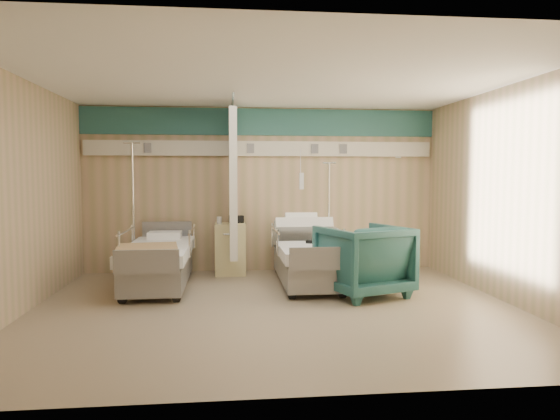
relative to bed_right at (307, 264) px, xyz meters
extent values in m
cube|color=gray|center=(-0.60, -1.30, -0.32)|extent=(6.00, 5.00, 0.00)
cube|color=tan|center=(-0.60, 1.20, 1.08)|extent=(6.00, 0.04, 2.80)
cube|color=tan|center=(-0.60, -3.80, 1.08)|extent=(6.00, 0.04, 2.80)
cube|color=tan|center=(-3.60, -1.30, 1.08)|extent=(0.04, 5.00, 2.80)
cube|color=tan|center=(2.40, -1.30, 1.08)|extent=(0.04, 5.00, 2.80)
cube|color=white|center=(-0.60, -1.30, 2.48)|extent=(6.00, 5.00, 0.04)
cube|color=#2A6362|center=(-0.60, 1.18, 2.23)|extent=(6.00, 0.04, 0.45)
cube|color=beige|center=(-0.60, 1.15, 1.79)|extent=(5.88, 0.08, 0.25)
cylinder|color=silver|center=(-1.10, 0.30, 2.44)|extent=(0.03, 1.80, 0.03)
cube|color=silver|center=(-1.10, 0.65, 1.19)|extent=(0.12, 0.90, 2.35)
cube|color=beige|center=(-1.15, 0.90, 0.11)|extent=(0.50, 0.48, 0.85)
imported|color=#20504E|center=(0.66, -0.75, 0.17)|extent=(1.34, 1.36, 0.98)
cube|color=silver|center=(0.67, -0.80, 0.69)|extent=(0.72, 0.69, 0.06)
cylinder|color=silver|center=(0.50, 0.87, -0.30)|extent=(0.33, 0.33, 0.03)
cylinder|color=silver|center=(0.50, 0.87, 0.61)|extent=(0.03, 0.03, 1.85)
cylinder|color=silver|center=(0.50, 0.87, 1.54)|extent=(0.22, 0.03, 0.03)
cylinder|color=silver|center=(-2.68, 0.71, -0.30)|extent=(0.39, 0.39, 0.03)
cylinder|color=silver|center=(-2.68, 0.71, 0.77)|extent=(0.03, 0.03, 2.16)
cylinder|color=silver|center=(-2.68, 0.71, 1.85)|extent=(0.26, 0.03, 0.03)
cube|color=black|center=(0.08, -0.05, 0.34)|extent=(0.21, 0.15, 0.04)
cube|color=tan|center=(-2.29, -0.46, 0.33)|extent=(0.94, 1.12, 0.04)
cube|color=black|center=(-1.05, 0.97, 0.60)|extent=(0.25, 0.18, 0.12)
cylinder|color=white|center=(-1.33, 0.86, 0.59)|extent=(0.09, 0.09, 0.12)
camera|label=1|loc=(-1.18, -7.36, 1.33)|focal=32.00mm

